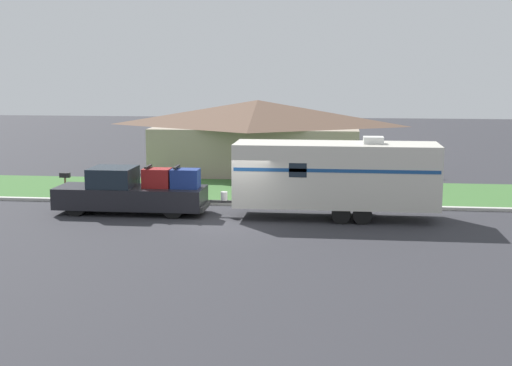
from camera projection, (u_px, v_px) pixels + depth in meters
The scene contains 7 objects.
ground_plane at pixel (238, 224), 28.25m from camera, with size 120.00×120.00×0.00m, color #2D2D33.
curb_strip at pixel (250, 204), 31.91m from camera, with size 80.00×0.30×0.14m.
lawn_strip at pixel (259, 191), 35.50m from camera, with size 80.00×7.00×0.03m.
house_across_street at pixel (258, 135), 42.09m from camera, with size 12.69×7.23×4.22m.
pickup_truck at pixel (132, 192), 30.11m from camera, with size 6.41×2.00×2.05m.
travel_trailer at pixel (336, 175), 28.99m from camera, with size 9.33×2.44×3.38m.
mailbox at pixel (65, 179), 33.39m from camera, with size 0.48×0.20×1.24m.
Camera 1 is at (3.89, -27.35, 6.15)m, focal length 50.00 mm.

